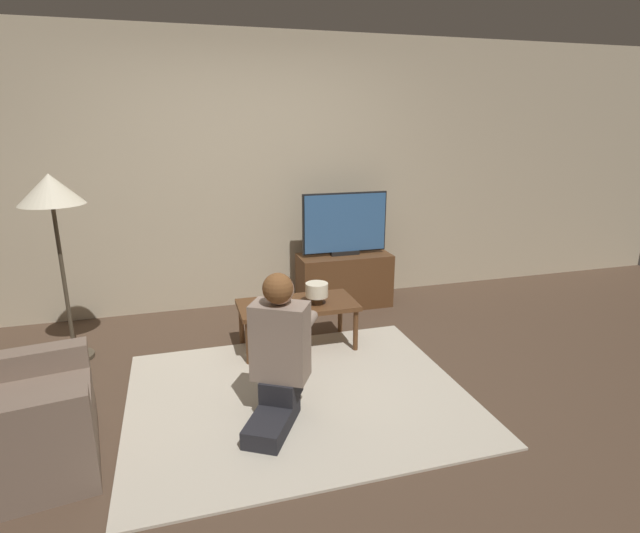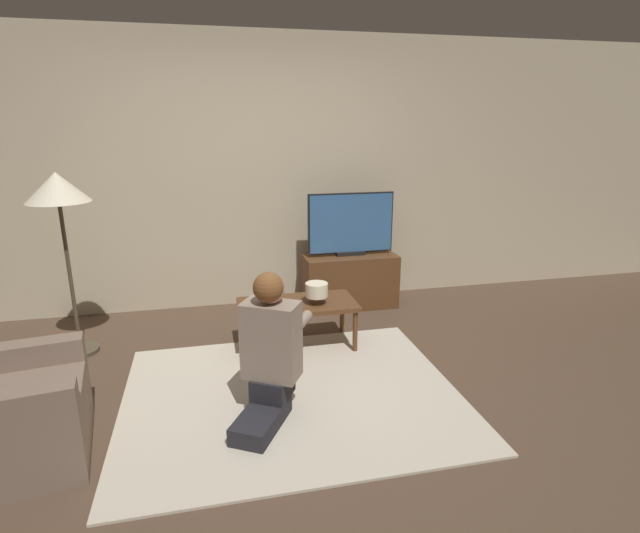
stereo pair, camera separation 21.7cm
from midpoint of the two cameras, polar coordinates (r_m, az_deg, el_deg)
ground_plane at (r=3.50m, az=-1.36°, el=-14.64°), size 10.00×10.00×0.00m
wall_back at (r=4.93m, az=-6.05°, el=10.42°), size 10.00×0.06×2.60m
rug at (r=3.50m, az=-1.37°, el=-14.53°), size 2.24×1.83×0.02m
tv_stand at (r=5.00m, az=4.68°, el=-1.63°), size 0.91×0.39×0.53m
tv at (r=4.85m, az=4.82°, el=4.85°), size 0.85×0.08×0.61m
coffee_table at (r=4.04m, az=-1.06°, el=-4.71°), size 0.94×0.47×0.39m
floor_lamp at (r=4.15m, az=-26.40°, el=7.07°), size 0.46×0.46×1.44m
armchair at (r=3.21m, az=-31.05°, el=-14.32°), size 0.86×0.85×0.89m
person_kneeling at (r=3.09m, az=-3.70°, el=-9.35°), size 0.63×0.84×0.93m
picture_frame at (r=4.07m, az=-3.79°, el=-2.81°), size 0.11×0.01×0.15m
table_lamp at (r=3.97m, az=1.18°, el=-2.86°), size 0.18×0.18×0.17m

